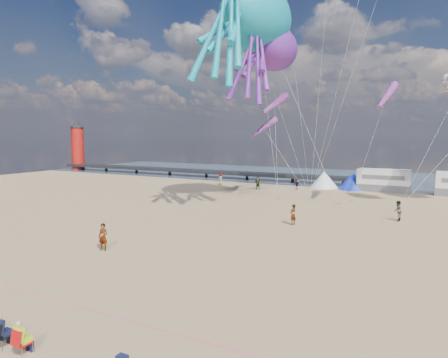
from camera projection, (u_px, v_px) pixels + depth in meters
The scene contains 24 objects.
ground at pixel (178, 279), 21.53m from camera, with size 120.00×120.00×0.00m, color tan.
water at pixel (356, 178), 69.83m from camera, with size 120.00×120.00×0.00m, color #324C5F.
pier at pixel (188, 171), 73.06m from camera, with size 60.00×3.00×0.50m, color black.
lighthouse at pixel (78, 149), 85.66m from camera, with size 2.60×2.60×9.00m, color #A5140F.
motorhome_0 at pixel (383, 180), 53.70m from camera, with size 6.60×2.50×3.00m, color silver.
tent_white at pixel (324, 179), 57.45m from camera, with size 4.00×4.00×2.40m, color white.
tent_blue at pixel (353, 181), 55.59m from camera, with size 4.00×4.00×2.40m, color #1933CC.
rope_line at pixel (112, 316), 17.14m from camera, with size 0.03×0.03×34.00m, color #F2338C.
standing_person at pixel (103, 237), 26.67m from camera, with size 0.67×0.44×1.84m, color tan.
beachgoer_0 at pixel (221, 179), 60.75m from camera, with size 0.66×0.44×1.82m, color #7F6659.
beachgoer_1 at pixel (398, 211), 35.63m from camera, with size 0.89×0.58×1.83m, color #7F6659.
beachgoer_2 at pixel (297, 184), 55.28m from camera, with size 0.75×0.58×1.53m, color #7F6659.
beachgoer_4 at pixel (258, 183), 55.72m from camera, with size 1.04×0.43×1.77m, color #7F6659.
beachgoer_5 at pixel (293, 215), 34.13m from camera, with size 1.66×0.53×1.79m, color #7F6659.
sandbag_a at pixel (278, 198), 47.46m from camera, with size 0.50×0.35×0.22m, color gray.
sandbag_b at pixel (337, 203), 44.09m from camera, with size 0.50×0.35×0.22m, color gray.
sandbag_c at pixel (398, 210), 40.32m from camera, with size 0.50×0.35×0.22m, color gray.
sandbag_d at pixel (351, 201), 45.56m from camera, with size 0.50×0.35×0.22m, color gray.
sandbag_e at pixel (310, 199), 46.70m from camera, with size 0.50×0.35×0.22m, color gray.
kite_octopus_teal at pixel (256, 19), 40.04m from camera, with size 5.00×11.66×13.33m, color #1094A7, non-canonical shape.
kite_octopus_purple at pixel (274, 49), 41.84m from camera, with size 4.13×9.64×11.02m, color #63238B, non-canonical shape.
windsock_left at pixel (274, 104), 45.73m from camera, with size 1.10×6.38×6.38m, color red, non-canonical shape.
windsock_mid at pixel (387, 96), 40.59m from camera, with size 1.00×6.08×6.08m, color red, non-canonical shape.
windsock_right at pixel (264, 128), 46.78m from camera, with size 0.90×4.28×4.28m, color red, non-canonical shape.
Camera 1 is at (11.92, -17.19, 7.83)m, focal length 32.00 mm.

